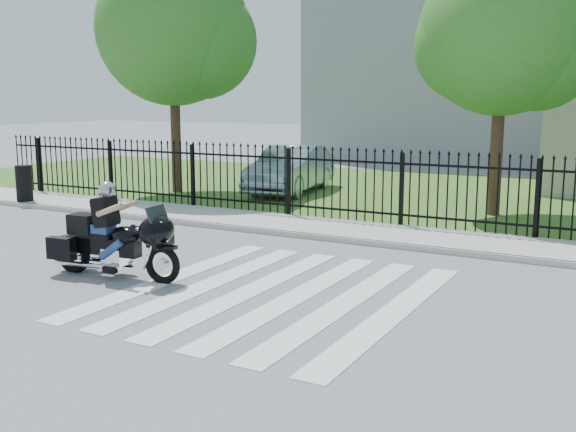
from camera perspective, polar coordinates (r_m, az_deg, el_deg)
The scene contains 12 objects.
ground at distance 10.71m, azimuth -1.25°, elevation -6.60°, with size 120.00×120.00×0.00m, color slate.
crosswalk at distance 10.71m, azimuth -1.25°, elevation -6.57°, with size 5.00×5.50×0.01m, color silver, non-canonical shape.
sidewalk at distance 15.11m, azimuth 8.24°, elevation -1.55°, with size 40.00×2.00×0.12m, color #ADAAA3.
curb at distance 14.19m, azimuth 6.83°, elevation -2.26°, with size 40.00×0.12×0.12m, color #ADAAA3.
grass_strip at distance 21.73m, azimuth 14.73°, elevation 1.61°, with size 40.00×12.00×0.02m, color #366221.
iron_fence at distance 15.90m, azimuth 9.58°, elevation 2.07°, with size 26.00×0.04×1.80m.
tree_left at distance 22.19m, azimuth -9.73°, elevation 15.33°, with size 4.80×4.80×7.58m.
tree_mid at distance 18.33m, azimuth 17.72°, elevation 14.58°, with size 4.20×4.20×6.78m.
building_tall at distance 35.95m, azimuth 16.00°, elevation 14.33°, with size 15.00×10.00×12.00m, color gray.
motorcycle_rider at distance 11.92m, azimuth -14.69°, elevation -1.77°, with size 2.57×0.92×1.70m.
parked_car at distance 21.78m, azimuth 0.22°, elevation 3.98°, with size 1.59×4.55×1.50m, color #8EA4B2.
litter_bin at distance 20.76m, azimuth -21.44°, elevation 2.60°, with size 0.46×0.46×1.03m, color black.
Camera 1 is at (5.12, -8.89, 3.06)m, focal length 42.00 mm.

